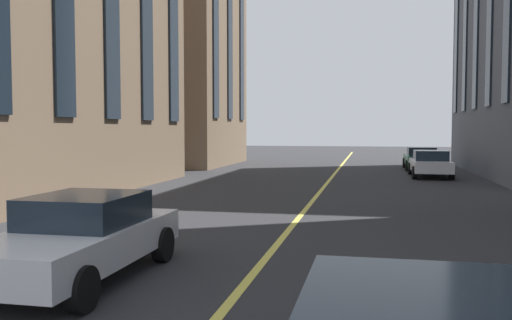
{
  "coord_description": "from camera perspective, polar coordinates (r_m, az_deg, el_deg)",
  "views": [
    {
      "loc": [
        0.76,
        -1.93,
        2.45
      ],
      "look_at": [
        12.15,
        0.46,
        1.79
      ],
      "focal_mm": 38.5,
      "sensor_mm": 36.0,
      "label": 1
    }
  ],
  "objects": [
    {
      "name": "car_white_near",
      "position": [
        9.45,
        -17.77,
        -7.58
      ],
      "size": [
        4.4,
        1.95,
        1.37
      ],
      "color": "silver",
      "rests_on": "ground_plane"
    },
    {
      "name": "lane_centre_line",
      "position": [
        19.49,
        6.09,
        -4.0
      ],
      "size": [
        80.0,
        0.16,
        0.01
      ],
      "color": "#D8C64C",
      "rests_on": "ground_plane"
    },
    {
      "name": "car_green_mid",
      "position": [
        34.52,
        16.77,
        0.19
      ],
      "size": [
        4.4,
        1.95,
        1.37
      ],
      "color": "#1E6038",
      "rests_on": "ground_plane"
    },
    {
      "name": "building_left_far",
      "position": [
        39.95,
        -10.25,
        15.84
      ],
      "size": [
        10.39,
        10.42,
        22.41
      ],
      "color": "#846B51",
      "rests_on": "ground_plane"
    },
    {
      "name": "car_white_far",
      "position": [
        29.33,
        17.64,
        -0.34
      ],
      "size": [
        4.4,
        1.95,
        1.37
      ],
      "color": "silver",
      "rests_on": "ground_plane"
    }
  ]
}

